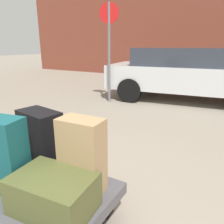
# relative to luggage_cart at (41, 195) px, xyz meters

# --- Properties ---
(ground_plane) EXTENTS (60.00, 60.00, 0.00)m
(ground_plane) POSITION_rel_luggage_cart_xyz_m (0.00, 0.00, -0.27)
(ground_plane) COLOR gray
(luggage_cart) EXTENTS (1.18, 0.86, 0.34)m
(luggage_cart) POSITION_rel_luggage_cart_xyz_m (0.00, 0.00, 0.00)
(luggage_cart) COLOR #4C4C51
(luggage_cart) RESTS_ON ground_plane
(suitcase_black_stacked_top) EXTENTS (0.44, 0.29, 0.59)m
(suitcase_black_stacked_top) POSITION_rel_luggage_cart_xyz_m (-0.19, 0.22, 0.36)
(suitcase_black_stacked_top) COLOR black
(suitcase_black_stacked_top) RESTS_ON luggage_cart
(suitcase_teal_front_right) EXTENTS (0.41, 0.29, 0.61)m
(suitcase_teal_front_right) POSITION_rel_luggage_cart_xyz_m (-0.25, -0.13, 0.38)
(suitcase_teal_front_right) COLOR #144C51
(suitcase_teal_front_right) RESTS_ON luggage_cart
(suitcase_tan_front_left) EXTENTS (0.36, 0.22, 0.62)m
(suitcase_tan_front_left) POSITION_rel_luggage_cart_xyz_m (0.32, 0.17, 0.38)
(suitcase_tan_front_left) COLOR #9E7F56
(suitcase_tan_front_left) RESTS_ON luggage_cart
(suitcase_olive_center) EXTENTS (0.61, 0.45, 0.27)m
(suitcase_olive_center) POSITION_rel_luggage_cart_xyz_m (0.27, -0.12, 0.21)
(suitcase_olive_center) COLOR #4C5128
(suitcase_olive_center) RESTS_ON luggage_cart
(parked_car) EXTENTS (4.49, 2.33, 1.42)m
(parked_car) POSITION_rel_luggage_cart_xyz_m (0.05, 5.24, 0.49)
(parked_car) COLOR silver
(parked_car) RESTS_ON ground_plane
(no_parking_sign) EXTENTS (0.49, 0.14, 2.50)m
(no_parking_sign) POSITION_rel_luggage_cart_xyz_m (-1.70, 4.01, 1.27)
(no_parking_sign) COLOR slate
(no_parking_sign) RESTS_ON ground_plane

